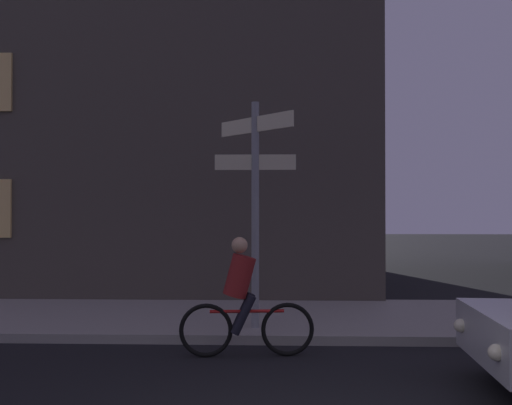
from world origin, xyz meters
name	(u,v)px	position (x,y,z in m)	size (l,w,h in m)	color
sidewalk_kerb	(289,318)	(0.00, 6.16, 0.07)	(40.00, 3.25, 0.14)	#9E9991
signpost	(255,193)	(-0.55, 5.09, 2.24)	(1.27, 1.17, 3.52)	gray
cyclist	(243,301)	(-0.68, 3.92, 0.75)	(1.82, 0.36, 1.61)	black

